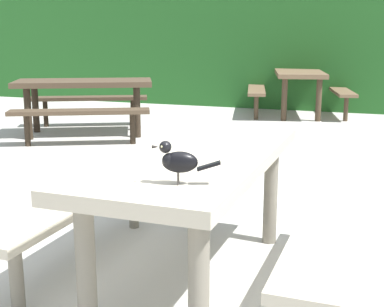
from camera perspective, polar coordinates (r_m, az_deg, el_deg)
hedge_wall at (r=10.63m, az=16.65°, el=10.41°), size 28.00×2.07×2.04m
picnic_table_foreground at (r=2.88m, az=0.41°, el=-3.42°), size 1.70×1.81×0.74m
bird_grackle at (r=2.20m, az=-1.57°, el=-0.74°), size 0.28×0.11×0.18m
picnic_table_mid_left at (r=9.24m, az=11.31°, el=7.54°), size 2.02×2.04×0.74m
picnic_table_far_centre at (r=7.36m, az=-11.45°, el=6.26°), size 2.27×2.25×0.74m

